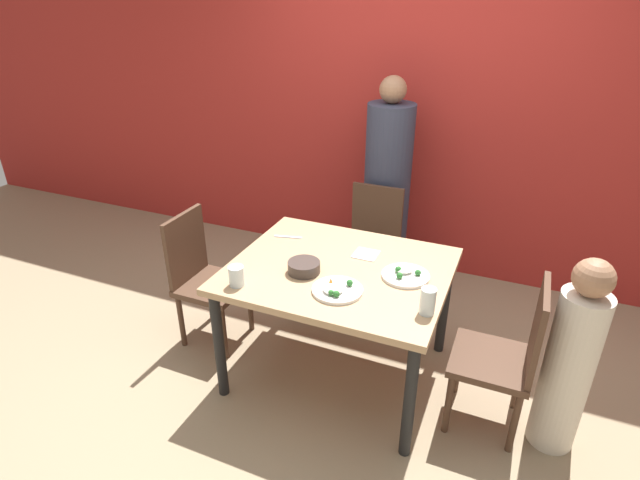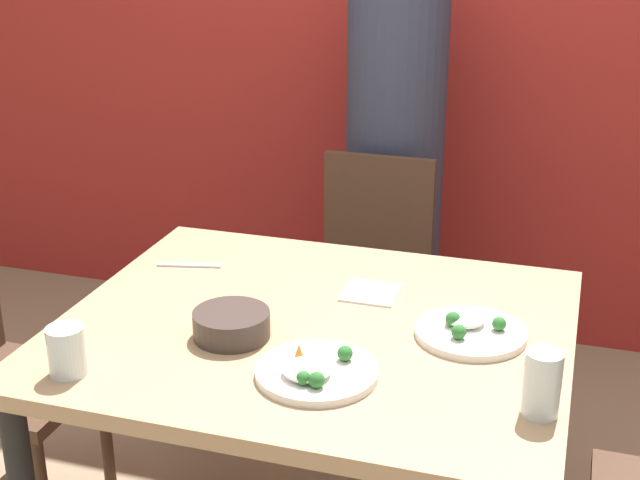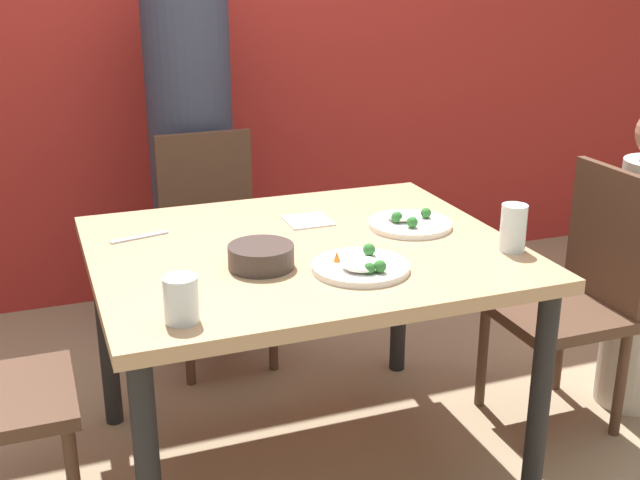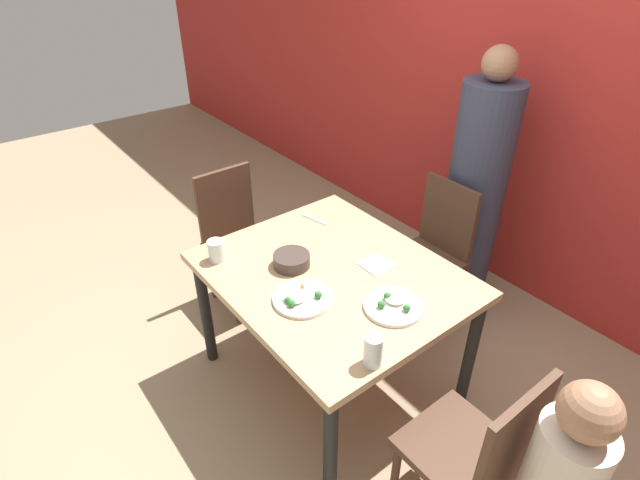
% 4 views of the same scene
% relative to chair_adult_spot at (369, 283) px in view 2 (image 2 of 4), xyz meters
% --- Properties ---
extents(dining_table, '(1.22, 1.02, 0.74)m').
position_rel_chair_adult_spot_xyz_m(dining_table, '(0.08, -0.85, 0.18)').
color(dining_table, tan).
rests_on(dining_table, ground_plane).
extents(chair_adult_spot, '(0.40, 0.40, 0.89)m').
position_rel_chair_adult_spot_xyz_m(chair_adult_spot, '(0.00, 0.00, 0.00)').
color(chair_adult_spot, '#4C3323').
rests_on(chair_adult_spot, ground_plane).
extents(person_adult, '(0.35, 0.35, 1.62)m').
position_rel_chair_adult_spot_xyz_m(person_adult, '(-0.00, 0.34, 0.27)').
color(person_adult, '#33384C').
rests_on(person_adult, ground_plane).
extents(bowl_curry, '(0.18, 0.18, 0.06)m').
position_rel_chair_adult_spot_xyz_m(bowl_curry, '(-0.09, -0.98, 0.30)').
color(bowl_curry, '#3D332D').
rests_on(bowl_curry, dining_table).
extents(plate_rice_adult, '(0.26, 0.26, 0.05)m').
position_rel_chair_adult_spot_xyz_m(plate_rice_adult, '(0.44, -0.81, 0.28)').
color(plate_rice_adult, white).
rests_on(plate_rice_adult, dining_table).
extents(plate_rice_child, '(0.27, 0.27, 0.05)m').
position_rel_chair_adult_spot_xyz_m(plate_rice_child, '(0.16, -1.10, 0.28)').
color(plate_rice_child, white).
rests_on(plate_rice_child, dining_table).
extents(glass_water_tall, '(0.07, 0.07, 0.14)m').
position_rel_chair_adult_spot_xyz_m(glass_water_tall, '(0.63, -1.11, 0.34)').
color(glass_water_tall, silver).
rests_on(glass_water_tall, dining_table).
extents(glass_water_short, '(0.08, 0.08, 0.11)m').
position_rel_chair_adult_spot_xyz_m(glass_water_short, '(-0.36, -1.24, 0.32)').
color(glass_water_short, silver).
rests_on(glass_water_short, dining_table).
extents(napkin_folded, '(0.14, 0.14, 0.01)m').
position_rel_chair_adult_spot_xyz_m(napkin_folded, '(0.17, -0.65, 0.27)').
color(napkin_folded, white).
rests_on(napkin_folded, dining_table).
extents(fork_steel, '(0.18, 0.06, 0.01)m').
position_rel_chair_adult_spot_xyz_m(fork_steel, '(-0.36, -0.62, 0.27)').
color(fork_steel, silver).
rests_on(fork_steel, dining_table).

